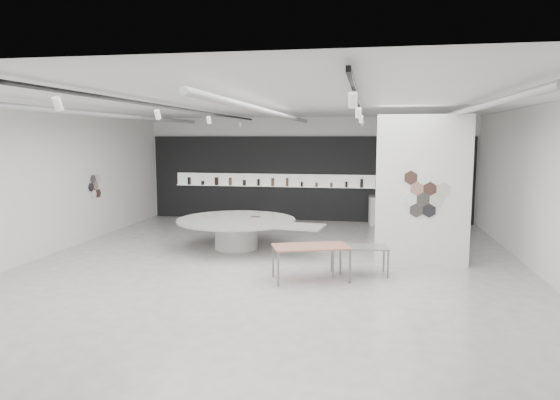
% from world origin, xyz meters
% --- Properties ---
extents(room, '(12.02, 14.02, 3.82)m').
position_xyz_m(room, '(-0.09, -0.00, 2.07)').
color(room, beige).
rests_on(room, ground).
extents(back_wall_display, '(11.80, 0.27, 3.10)m').
position_xyz_m(back_wall_display, '(-0.08, 6.93, 1.54)').
color(back_wall_display, black).
rests_on(back_wall_display, ground).
extents(partition_column, '(2.20, 0.38, 3.60)m').
position_xyz_m(partition_column, '(3.50, 1.00, 1.80)').
color(partition_column, white).
rests_on(partition_column, ground).
extents(display_island, '(4.37, 3.70, 0.84)m').
position_xyz_m(display_island, '(-1.28, 1.83, 0.54)').
color(display_island, white).
rests_on(display_island, ground).
extents(sample_table_wood, '(1.79, 1.29, 0.75)m').
position_xyz_m(sample_table_wood, '(1.03, -0.87, 0.70)').
color(sample_table_wood, '#A16853').
rests_on(sample_table_wood, ground).
extents(sample_table_stone, '(1.33, 0.79, 0.65)m').
position_xyz_m(sample_table_stone, '(2.05, -0.26, 0.59)').
color(sample_table_stone, slate).
rests_on(sample_table_stone, ground).
extents(kitchen_counter, '(1.87, 0.88, 1.42)m').
position_xyz_m(kitchen_counter, '(3.16, 6.52, 0.51)').
color(kitchen_counter, white).
rests_on(kitchen_counter, ground).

